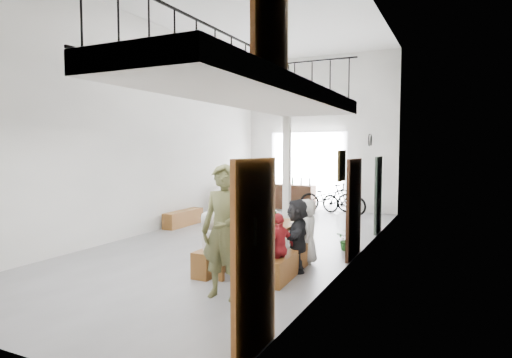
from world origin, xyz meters
The scene contains 24 objects.
floor centered at (0.00, 0.00, 0.00)m, with size 12.00×12.00×0.00m, color #5F5F61.
room_walls centered at (0.00, 0.00, 3.55)m, with size 12.00×12.00×12.00m.
gateway_portal centered at (-0.40, 5.94, 1.40)m, with size 2.80×0.08×2.80m, color white.
right_wall_decor centered at (2.70, -1.87, 1.74)m, with size 0.07×8.28×5.07m.
balcony centered at (1.98, -3.13, 2.96)m, with size 1.52×5.62×4.00m.
tasting_table centered at (1.45, -1.93, 0.71)m, with size 0.89×2.13×0.79m.
bench_inner centered at (0.74, -2.01, 0.23)m, with size 0.32×1.98×0.45m, color brown.
bench_wall centered at (1.99, -1.99, 0.21)m, with size 0.24×1.83×0.42m, color brown.
tableware centered at (1.45, -1.97, 0.94)m, with size 0.50×1.37×0.35m.
side_bench centered at (-2.50, 1.15, 0.22)m, with size 0.34×1.56×0.44m, color brown.
oak_barrel centered at (-2.20, 3.44, 0.51)m, with size 0.69×0.69×1.01m.
serving_counter centered at (-0.91, 5.65, 0.45)m, with size 1.70×0.47×0.90m, color #34190F.
counter_bottles centered at (-0.91, 5.66, 1.04)m, with size 1.46×0.15×0.28m.
guest_left_a centered at (0.74, -2.67, 0.56)m, with size 0.55×0.36×1.13m, color beige.
guest_left_b centered at (0.73, -2.02, 0.53)m, with size 0.39×0.26×1.07m, color #276D85.
guest_left_c centered at (0.66, -1.45, 0.67)m, with size 0.65×0.51×1.34m, color beige.
guest_left_d centered at (0.65, -1.01, 0.53)m, with size 0.68×0.39×1.06m, color #276D85.
guest_right_a centered at (1.97, -2.48, 0.57)m, with size 0.67×0.28×1.15m, color maroon.
guest_right_b centered at (2.02, -1.75, 0.65)m, with size 1.21×0.39×1.31m, color black.
guest_right_c centered at (2.00, -1.15, 0.62)m, with size 0.61×0.40×1.24m, color beige.
host_standing centered at (1.53, -3.51, 0.99)m, with size 0.72×0.47×1.98m, color brown.
potted_plant centered at (2.45, 0.20, 0.24)m, with size 0.42×0.37×0.47m, color #18551B.
bicycle_near centered at (0.47, 5.57, 0.51)m, with size 0.68×1.95×1.02m, color black.
bicycle_far centered at (1.10, 5.26, 0.50)m, with size 0.47×1.65×0.99m, color black.
Camera 1 is at (4.63, -8.88, 2.19)m, focal length 30.00 mm.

